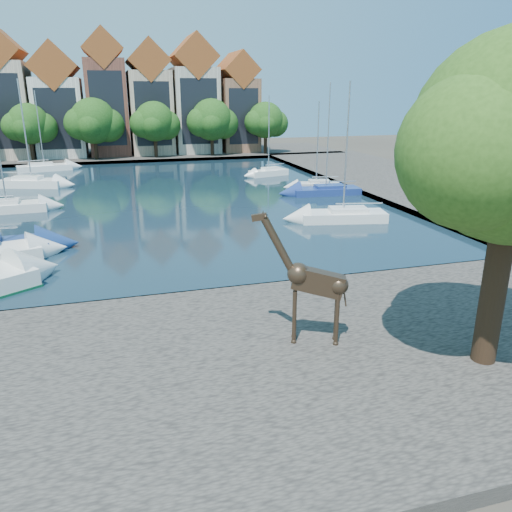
# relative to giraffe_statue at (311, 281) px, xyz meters

# --- Properties ---
(ground) EXTENTS (160.00, 160.00, 0.00)m
(ground) POSITION_rel_giraffe_statue_xyz_m (-2.27, 6.07, -2.85)
(ground) COLOR #38332B
(ground) RESTS_ON ground
(water_basin) EXTENTS (38.00, 50.00, 0.08)m
(water_basin) POSITION_rel_giraffe_statue_xyz_m (-2.27, 30.07, -2.81)
(water_basin) COLOR black
(water_basin) RESTS_ON ground
(near_quay) EXTENTS (50.00, 14.00, 0.50)m
(near_quay) POSITION_rel_giraffe_statue_xyz_m (-2.27, -0.93, -2.60)
(near_quay) COLOR #504C45
(near_quay) RESTS_ON ground
(far_quay) EXTENTS (60.00, 16.00, 0.50)m
(far_quay) POSITION_rel_giraffe_statue_xyz_m (-2.27, 62.07, -2.60)
(far_quay) COLOR #504C45
(far_quay) RESTS_ON ground
(right_quay) EXTENTS (14.00, 52.00, 0.50)m
(right_quay) POSITION_rel_giraffe_statue_xyz_m (22.73, 30.07, -2.60)
(right_quay) COLOR #504C45
(right_quay) RESTS_ON ground
(townhouse_west_mid) EXTENTS (5.94, 9.18, 16.79)m
(townhouse_west_mid) POSITION_rel_giraffe_statue_xyz_m (-19.27, 62.06, 5.38)
(townhouse_west_mid) COLOR #C7B299
(townhouse_west_mid) RESTS_ON far_quay
(townhouse_west_inner) EXTENTS (6.43, 9.18, 15.15)m
(townhouse_west_inner) POSITION_rel_giraffe_statue_xyz_m (-12.77, 62.06, 4.49)
(townhouse_west_inner) COLOR silver
(townhouse_west_inner) RESTS_ON far_quay
(townhouse_center) EXTENTS (5.44, 9.18, 16.93)m
(townhouse_center) POSITION_rel_giraffe_statue_xyz_m (-6.27, 62.06, 5.51)
(townhouse_center) COLOR brown
(townhouse_center) RESTS_ON far_quay
(townhouse_east_inner) EXTENTS (5.94, 9.18, 15.79)m
(townhouse_east_inner) POSITION_rel_giraffe_statue_xyz_m (-0.27, 62.06, 4.88)
(townhouse_east_inner) COLOR tan
(townhouse_east_inner) RESTS_ON far_quay
(townhouse_east_mid) EXTENTS (6.43, 9.18, 16.65)m
(townhouse_east_mid) POSITION_rel_giraffe_statue_xyz_m (6.23, 62.06, 5.25)
(townhouse_east_mid) COLOR beige
(townhouse_east_mid) RESTS_ON far_quay
(townhouse_east_end) EXTENTS (5.44, 9.18, 14.43)m
(townhouse_east_end) POSITION_rel_giraffe_statue_xyz_m (12.73, 62.06, 4.25)
(townhouse_east_end) COLOR #8A5C42
(townhouse_east_end) RESTS_ON far_quay
(far_tree_west) EXTENTS (6.76, 5.20, 7.36)m
(far_tree_west) POSITION_rel_giraffe_statue_xyz_m (-16.17, 56.57, 2.22)
(far_tree_west) COLOR #332114
(far_tree_west) RESTS_ON far_quay
(far_tree_mid_west) EXTENTS (7.80, 6.00, 8.00)m
(far_tree_mid_west) POSITION_rel_giraffe_statue_xyz_m (-8.16, 56.57, 2.44)
(far_tree_mid_west) COLOR #332114
(far_tree_mid_west) RESTS_ON far_quay
(far_tree_mid_east) EXTENTS (7.02, 5.40, 7.52)m
(far_tree_mid_east) POSITION_rel_giraffe_statue_xyz_m (-0.17, 56.57, 2.27)
(far_tree_mid_east) COLOR #332114
(far_tree_mid_east) RESTS_ON far_quay
(far_tree_east) EXTENTS (7.54, 5.80, 7.84)m
(far_tree_east) POSITION_rel_giraffe_statue_xyz_m (7.84, 56.57, 2.38)
(far_tree_east) COLOR #332114
(far_tree_east) RESTS_ON far_quay
(far_tree_far_east) EXTENTS (6.76, 5.20, 7.36)m
(far_tree_far_east) POSITION_rel_giraffe_statue_xyz_m (15.83, 56.57, 2.22)
(far_tree_far_east) COLOR #332114
(far_tree_far_east) RESTS_ON far_quay
(giraffe_statue) EXTENTS (3.23, 1.56, 4.79)m
(giraffe_statue) POSITION_rel_giraffe_statue_xyz_m (0.00, 0.00, 0.00)
(giraffe_statue) COLOR #39291C
(giraffe_statue) RESTS_ON near_quay
(sailboat_left_c) EXTENTS (6.00, 2.32, 8.95)m
(sailboat_left_c) POSITION_rel_giraffe_statue_xyz_m (-14.71, 27.61, -2.25)
(sailboat_left_c) COLOR silver
(sailboat_left_c) RESTS_ON water_basin
(sailboat_left_d) EXTENTS (6.43, 3.92, 10.32)m
(sailboat_left_d) POSITION_rel_giraffe_statue_xyz_m (-14.27, 38.84, -2.17)
(sailboat_left_d) COLOR white
(sailboat_left_d) RESTS_ON water_basin
(sailboat_left_e) EXTENTS (6.46, 3.42, 9.29)m
(sailboat_left_e) POSITION_rel_giraffe_statue_xyz_m (-14.27, 50.07, -2.24)
(sailboat_left_e) COLOR white
(sailboat_left_e) RESTS_ON water_basin
(sailboat_right_a) EXTENTS (6.56, 3.39, 9.85)m
(sailboat_right_a) POSITION_rel_giraffe_statue_xyz_m (9.73, 17.50, -2.23)
(sailboat_right_a) COLOR silver
(sailboat_right_a) RESTS_ON water_basin
(sailboat_right_b) EXTENTS (6.45, 2.76, 9.93)m
(sailboat_right_b) POSITION_rel_giraffe_statue_xyz_m (12.61, 27.20, -2.30)
(sailboat_right_b) COLOR navy
(sailboat_right_b) RESTS_ON water_basin
(sailboat_right_c) EXTENTS (4.78, 2.44, 8.30)m
(sailboat_right_c) POSITION_rel_giraffe_statue_xyz_m (12.73, 29.84, -2.26)
(sailboat_right_c) COLOR silver
(sailboat_right_c) RESTS_ON water_basin
(sailboat_right_d) EXTENTS (4.75, 2.71, 8.77)m
(sailboat_right_d) POSITION_rel_giraffe_statue_xyz_m (10.70, 38.97, -2.24)
(sailboat_right_d) COLOR white
(sailboat_right_d) RESTS_ON water_basin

